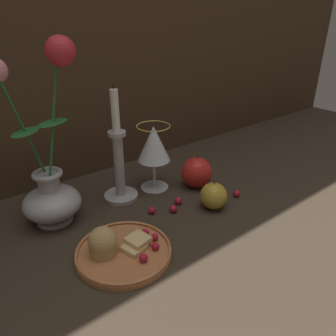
% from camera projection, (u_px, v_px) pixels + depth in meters
% --- Properties ---
extents(ground_plane, '(2.40, 2.40, 0.00)m').
position_uv_depth(ground_plane, '(143.00, 223.00, 0.73)').
color(ground_plane, '#33281E').
rests_on(ground_plane, ground).
extents(vase, '(0.16, 0.13, 0.39)m').
position_uv_depth(vase, '(50.00, 178.00, 0.69)').
color(vase, '#A3A3A8').
rests_on(vase, ground_plane).
extents(plate_with_pastries, '(0.19, 0.19, 0.07)m').
position_uv_depth(plate_with_pastries, '(119.00, 249.00, 0.63)').
color(plate_with_pastries, '#B77042').
rests_on(plate_with_pastries, ground_plane).
extents(wine_glass, '(0.08, 0.08, 0.17)m').
position_uv_depth(wine_glass, '(154.00, 146.00, 0.83)').
color(wine_glass, silver).
rests_on(wine_glass, ground_plane).
extents(candlestick, '(0.08, 0.08, 0.28)m').
position_uv_depth(candlestick, '(119.00, 166.00, 0.79)').
color(candlestick, '#A3A3A8').
rests_on(candlestick, ground_plane).
extents(apple_beside_vase, '(0.08, 0.08, 0.09)m').
position_uv_depth(apple_beside_vase, '(197.00, 172.00, 0.87)').
color(apple_beside_vase, red).
rests_on(apple_beside_vase, ground_plane).
extents(apple_near_glass, '(0.06, 0.06, 0.08)m').
position_uv_depth(apple_near_glass, '(214.00, 196.00, 0.77)').
color(apple_near_glass, '#B2932D').
rests_on(apple_near_glass, ground_plane).
extents(berry_near_plate, '(0.02, 0.02, 0.02)m').
position_uv_depth(berry_near_plate, '(178.00, 201.00, 0.80)').
color(berry_near_plate, '#AD192D').
rests_on(berry_near_plate, ground_plane).
extents(berry_front_center, '(0.02, 0.02, 0.02)m').
position_uv_depth(berry_front_center, '(237.00, 194.00, 0.83)').
color(berry_front_center, '#AD192D').
rests_on(berry_front_center, ground_plane).
extents(berry_by_glass_stem, '(0.02, 0.02, 0.02)m').
position_uv_depth(berry_by_glass_stem, '(173.00, 209.00, 0.77)').
color(berry_by_glass_stem, '#AD192D').
rests_on(berry_by_glass_stem, ground_plane).
extents(berry_under_candlestick, '(0.02, 0.02, 0.02)m').
position_uv_depth(berry_under_candlestick, '(221.00, 189.00, 0.85)').
color(berry_under_candlestick, '#AD192D').
rests_on(berry_under_candlestick, ground_plane).
extents(berry_far_right, '(0.02, 0.02, 0.02)m').
position_uv_depth(berry_far_right, '(152.00, 210.00, 0.76)').
color(berry_far_right, '#AD192D').
rests_on(berry_far_right, ground_plane).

